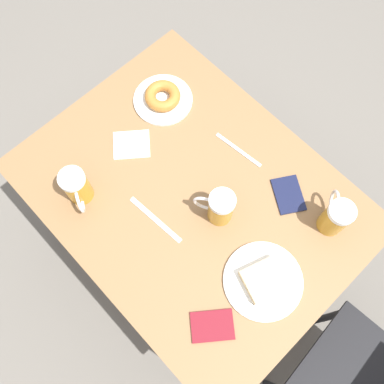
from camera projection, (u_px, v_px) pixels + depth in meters
name	position (u px, v px, depth m)	size (l,w,h in m)	color
ground_plane	(192.00, 245.00, 2.06)	(8.00, 8.00, 0.00)	#666059
table	(192.00, 200.00, 1.46)	(0.83, 1.09, 0.71)	olive
plate_with_cake	(264.00, 280.00, 1.29)	(0.24, 0.24, 0.05)	white
plate_with_donut	(163.00, 98.00, 1.51)	(0.21, 0.21, 0.05)	white
beer_mug_left	(336.00, 217.00, 1.30)	(0.11, 0.11, 0.14)	#C68C23
beer_mug_center	(220.00, 207.00, 1.31)	(0.09, 0.12, 0.14)	#C68C23
beer_mug_right	(77.00, 187.00, 1.34)	(0.09, 0.12, 0.14)	#C68C23
napkin_folded	(132.00, 145.00, 1.47)	(0.16, 0.16, 0.00)	white
fork	(238.00, 150.00, 1.46)	(0.03, 0.19, 0.00)	silver
knife	(156.00, 220.00, 1.37)	(0.03, 0.22, 0.00)	silver
passport_near_edge	(212.00, 326.00, 1.25)	(0.15, 0.15, 0.01)	maroon
passport_far_edge	(288.00, 195.00, 1.40)	(0.14, 0.15, 0.01)	#141938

